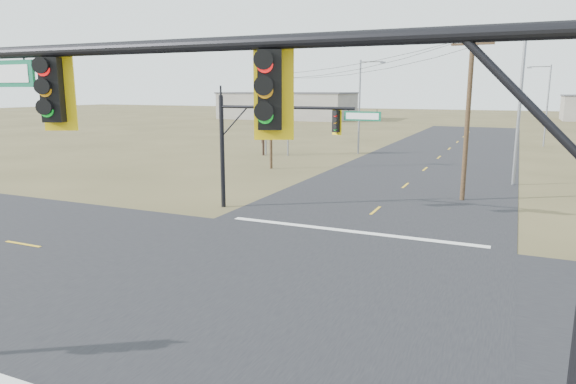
# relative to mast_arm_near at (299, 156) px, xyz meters

# --- Properties ---
(ground) EXTENTS (320.00, 320.00, 0.00)m
(ground) POSITION_rel_mast_arm_near_xyz_m (-3.94, 8.06, -5.53)
(ground) COLOR brown
(ground) RESTS_ON ground
(road_ew) EXTENTS (160.00, 14.00, 0.02)m
(road_ew) POSITION_rel_mast_arm_near_xyz_m (-3.94, 8.06, -5.52)
(road_ew) COLOR black
(road_ew) RESTS_ON ground
(road_ns) EXTENTS (14.00, 160.00, 0.02)m
(road_ns) POSITION_rel_mast_arm_near_xyz_m (-3.94, 8.06, -5.51)
(road_ns) COLOR black
(road_ns) RESTS_ON ground
(stop_bar_far) EXTENTS (12.00, 0.40, 0.01)m
(stop_bar_far) POSITION_rel_mast_arm_near_xyz_m (-3.94, 15.56, -5.50)
(stop_bar_far) COLOR silver
(stop_bar_far) RESTS_ON road_ns
(mast_arm_near) EXTENTS (11.04, 0.59, 7.62)m
(mast_arm_near) POSITION_rel_mast_arm_near_xyz_m (0.00, 0.00, 0.00)
(mast_arm_near) COLOR black
(mast_arm_near) RESTS_ON ground
(mast_arm_far) EXTENTS (8.82, 0.57, 6.11)m
(mast_arm_far) POSITION_rel_mast_arm_near_xyz_m (-8.65, 17.62, -1.09)
(mast_arm_far) COLOR black
(mast_arm_far) RESTS_ON ground
(utility_pole_near) EXTENTS (2.32, 0.29, 9.48)m
(utility_pole_near) POSITION_rel_mast_arm_near_xyz_m (0.04, 24.82, -0.60)
(utility_pole_near) COLOR #4C3720
(utility_pole_near) RESTS_ON ground
(utility_pole_far) EXTENTS (1.81, 0.82, 7.79)m
(utility_pole_far) POSITION_rel_mast_arm_near_xyz_m (-15.61, 31.32, -1.42)
(utility_pole_far) COLOR #4C3720
(utility_pole_far) RESTS_ON ground
(highway_sign) EXTENTS (3.21, 0.46, 6.04)m
(highway_sign) POSITION_rel_mast_arm_near_xyz_m (-18.93, 39.46, -1.25)
(highway_sign) COLOR gray
(highway_sign) RESTS_ON ground
(streetlight_a) EXTENTS (2.94, 0.34, 10.53)m
(streetlight_a) POSITION_rel_mast_arm_near_xyz_m (2.47, 31.35, 0.39)
(streetlight_a) COLOR gray
(streetlight_a) RESTS_ON ground
(streetlight_b) EXTENTS (2.53, 0.26, 9.10)m
(streetlight_b) POSITION_rel_mast_arm_near_xyz_m (5.38, 58.93, -0.42)
(streetlight_b) COLOR gray
(streetlight_b) RESTS_ON ground
(streetlight_c) EXTENTS (2.59, 0.39, 9.25)m
(streetlight_c) POSITION_rel_mast_arm_near_xyz_m (-11.68, 43.88, -0.34)
(streetlight_c) COLOR gray
(streetlight_c) RESTS_ON ground
(bare_tree_a) EXTENTS (3.25, 3.25, 6.63)m
(bare_tree_a) POSITION_rel_mast_arm_near_xyz_m (-20.05, 38.75, -0.28)
(bare_tree_a) COLOR black
(bare_tree_a) RESTS_ON ground
(bare_tree_b) EXTENTS (3.28, 3.28, 7.28)m
(bare_tree_b) POSITION_rel_mast_arm_near_xyz_m (-25.52, 49.35, 0.30)
(bare_tree_b) COLOR black
(bare_tree_b) RESTS_ON ground
(warehouse_left) EXTENTS (28.00, 14.00, 5.50)m
(warehouse_left) POSITION_rel_mast_arm_near_xyz_m (-43.94, 98.06, -2.78)
(warehouse_left) COLOR gray
(warehouse_left) RESTS_ON ground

